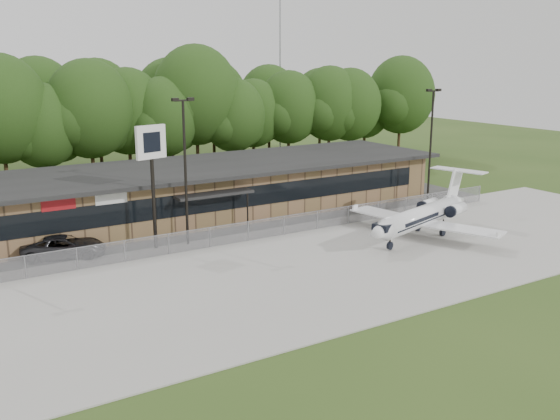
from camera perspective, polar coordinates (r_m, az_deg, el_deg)
ground at (r=33.71m, az=11.15°, el=-8.86°), size 160.00×160.00×0.00m
apron at (r=39.51m, az=3.28°, el=-5.13°), size 64.00×18.00×0.08m
parking_lot at (r=48.96m, az=-4.43°, el=-1.42°), size 50.00×9.00×0.06m
terminal at (r=52.35m, az=-6.71°, el=1.94°), size 41.00×11.65×4.30m
fence at (r=44.95m, az=-1.81°, el=-1.78°), size 46.00×0.04×1.52m
treeline at (r=68.29m, az=-13.35°, el=8.93°), size 72.00×12.00×15.00m
radio_mast at (r=82.92m, az=0.01°, el=13.55°), size 0.20×0.20×25.00m
light_pole_mid at (r=42.98m, az=-8.68°, el=4.45°), size 1.55×0.30×10.23m
light_pole_right at (r=55.99m, az=13.64°, el=6.36°), size 1.55×0.30×10.23m
business_jet at (r=46.37m, az=12.94°, el=-0.60°), size 13.17×11.82×4.47m
suv at (r=43.34m, az=-19.14°, el=-3.20°), size 5.85×4.00×1.49m
pole_sign at (r=42.36m, az=-11.67°, el=4.92°), size 2.22×0.78×8.51m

